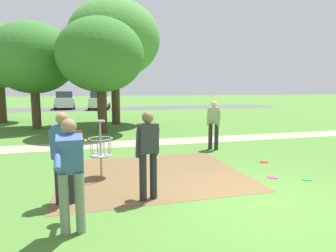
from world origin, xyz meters
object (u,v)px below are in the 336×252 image
Objects in this scene: player_throwing at (148,150)px; tree_mid_right at (101,56)px; player_waiting_left at (64,153)px; frisbee_far_left at (307,179)px; disc_golf_basket at (98,147)px; tree_mid_left at (33,58)px; parked_car_center_left at (100,100)px; frisbee_mid_grass at (154,158)px; tree_near_right at (114,39)px; frisbee_near_basket at (272,177)px; player_foreground_watching at (214,122)px; player_waiting_right at (71,169)px; parked_car_leftmost at (65,100)px; frisbee_by_tee at (264,162)px.

tree_mid_right is (-0.47, 8.67, 2.68)m from player_throwing.
player_waiting_left reaches higher than frisbee_far_left.
disc_golf_basket is 0.25× the size of tree_mid_left.
player_throwing is 0.39× the size of parked_car_center_left.
parked_car_center_left is at bearing 92.21° from frisbee_mid_grass.
player_throwing is at bearing -71.36° from tree_mid_left.
player_waiting_left is 0.39× the size of parked_car_center_left.
disc_golf_basket is 11.34m from tree_near_right.
disc_golf_basket is 1.91m from player_throwing.
player_foreground_watching is at bearing 91.01° from frisbee_near_basket.
disc_golf_basket is 0.81× the size of player_throwing.
player_waiting_right is 26.19m from parked_car_center_left.
parked_car_leftmost is at bearing 94.36° from player_waiting_left.
parked_car_leftmost is at bearing 100.54° from frisbee_mid_grass.
player_waiting_right reaches higher than frisbee_by_tee.
player_throwing reaches higher than frisbee_by_tee.
frisbee_far_left is (0.74, -3.69, -0.96)m from player_foreground_watching.
disc_golf_basket is 0.81× the size of player_waiting_left.
player_foreground_watching is 7.70× the size of frisbee_far_left.
frisbee_near_basket is 1.46m from frisbee_by_tee.
tree_mid_left reaches higher than player_foreground_watching.
player_foreground_watching is 6.55m from tree_mid_right.
frisbee_near_basket is 26.90m from parked_car_leftmost.
player_waiting_left is (-4.64, -3.67, 0.00)m from player_foreground_watching.
player_throwing is 1.00× the size of player_waiting_left.
frisbee_mid_grass is 0.05× the size of tree_mid_right.
frisbee_near_basket is 24.84m from parked_car_center_left.
tree_mid_right is at bearing -105.31° from tree_near_right.
player_foreground_watching is at bearing 17.48° from frisbee_mid_grass.
frisbee_mid_grass is (-2.29, -0.72, -0.96)m from player_foreground_watching.
disc_golf_basket is at bearing -83.90° from parked_car_leftmost.
parked_car_leftmost is at bearing 106.55° from frisbee_by_tee.
player_throwing is at bearing -7.99° from player_waiting_left.
parked_car_center_left reaches higher than disc_golf_basket.
parked_car_center_left is (1.30, 26.15, -0.06)m from player_waiting_right.
tree_near_right is (-2.69, 11.56, 4.96)m from frisbee_near_basket.
player_waiting_right is 0.31× the size of tree_mid_left.
parked_car_center_left reaches higher than frisbee_by_tee.
parked_car_center_left is at bearing 87.94° from disc_golf_basket.
frisbee_far_left is 0.05× the size of parked_car_leftmost.
frisbee_near_basket is 0.03× the size of tree_near_right.
parked_car_leftmost is at bearing 97.58° from player_throwing.
frisbee_mid_grass is at bearing 135.58° from frisbee_far_left.
player_waiting_right is 6.77× the size of frisbee_near_basket.
tree_mid_left is at bearing -167.99° from tree_near_right.
tree_mid_left is 1.03× the size of tree_mid_right.
player_foreground_watching is 3.88m from frisbee_far_left.
player_foreground_watching and player_waiting_left have the same top height.
frisbee_mid_grass is at bearing 156.57° from frisbee_by_tee.
parked_car_leftmost reaches higher than frisbee_by_tee.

